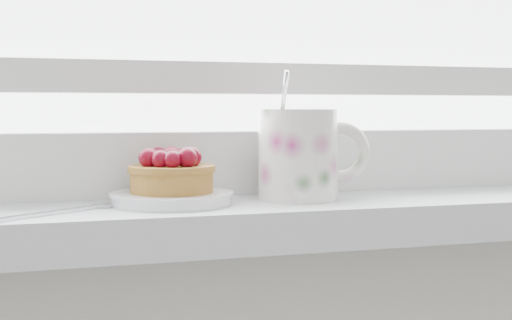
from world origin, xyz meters
name	(u,v)px	position (x,y,z in m)	size (l,w,h in m)	color
saucer	(172,198)	(-0.07, 1.89, 0.95)	(0.12, 0.12, 0.01)	white
raspberry_tart	(172,172)	(-0.07, 1.89, 0.97)	(0.09, 0.09, 0.05)	brown
floral_mug	(301,152)	(0.07, 1.89, 0.99)	(0.13, 0.10, 0.14)	silver
fork	(70,210)	(-0.17, 1.86, 0.94)	(0.15, 0.11, 0.00)	silver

